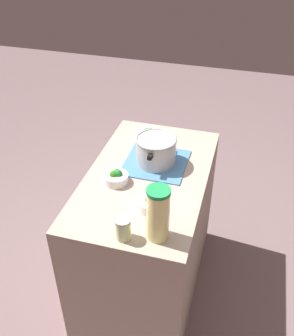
# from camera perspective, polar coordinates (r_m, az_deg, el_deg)

# --- Properties ---
(ground_plane) EXTENTS (8.00, 8.00, 0.00)m
(ground_plane) POSITION_cam_1_polar(r_m,az_deg,el_deg) (2.84, 0.00, -15.88)
(ground_plane) COLOR #725C5D
(counter_slab) EXTENTS (1.12, 0.66, 0.91)m
(counter_slab) POSITION_cam_1_polar(r_m,az_deg,el_deg) (2.50, 0.00, -9.42)
(counter_slab) COLOR tan
(counter_slab) RESTS_ON ground_plane
(dish_cloth) EXTENTS (0.35, 0.35, 0.01)m
(dish_cloth) POSITION_cam_1_polar(r_m,az_deg,el_deg) (2.29, 1.29, 0.79)
(dish_cloth) COLOR teal
(dish_cloth) RESTS_ON counter_slab
(cooking_pot) EXTENTS (0.30, 0.23, 0.16)m
(cooking_pot) POSITION_cam_1_polar(r_m,az_deg,el_deg) (2.24, 1.32, 2.62)
(cooking_pot) COLOR #B7B7BC
(cooking_pot) RESTS_ON dish_cloth
(lemonade_pitcher) EXTENTS (0.11, 0.11, 0.27)m
(lemonade_pitcher) POSITION_cam_1_polar(r_m,az_deg,el_deg) (1.75, 1.60, -6.62)
(lemonade_pitcher) COLOR #F8ED8F
(lemonade_pitcher) RESTS_ON counter_slab
(mason_jar) EXTENTS (0.08, 0.08, 0.11)m
(mason_jar) POSITION_cam_1_polar(r_m,az_deg,el_deg) (1.80, -3.48, -8.70)
(mason_jar) COLOR beige
(mason_jar) RESTS_ON counter_slab
(broccoli_bowl_front) EXTENTS (0.13, 0.13, 0.08)m
(broccoli_bowl_front) POSITION_cam_1_polar(r_m,az_deg,el_deg) (2.51, 0.16, 4.99)
(broccoli_bowl_front) COLOR silver
(broccoli_bowl_front) RESTS_ON counter_slab
(broccoli_bowl_center) EXTENTS (0.13, 0.13, 0.08)m
(broccoli_bowl_center) POSITION_cam_1_polar(r_m,az_deg,el_deg) (1.96, 0.57, -5.12)
(broccoli_bowl_center) COLOR silver
(broccoli_bowl_center) RESTS_ON counter_slab
(broccoli_bowl_back) EXTENTS (0.13, 0.13, 0.08)m
(broccoli_bowl_back) POSITION_cam_1_polar(r_m,az_deg,el_deg) (2.14, -4.47, -1.35)
(broccoli_bowl_back) COLOR silver
(broccoli_bowl_back) RESTS_ON counter_slab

